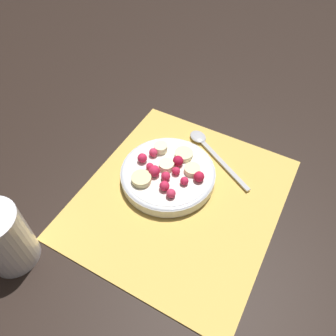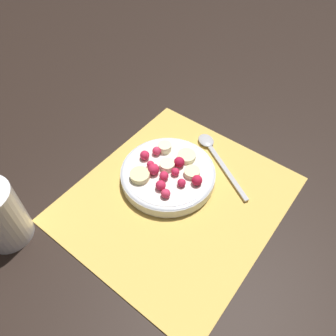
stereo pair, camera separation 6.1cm
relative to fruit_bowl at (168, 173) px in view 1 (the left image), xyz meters
The scene contains 5 objects.
ground_plane 0.05m from the fruit_bowl, 57.43° to the left, with size 3.00×3.00×0.00m, color black.
placemat 0.05m from the fruit_bowl, 57.43° to the left, with size 0.39×0.35×0.01m.
fruit_bowl is the anchor object (origin of this frame).
spoon 0.12m from the fruit_bowl, 164.16° to the left, with size 0.11×0.17×0.01m.
drinking_glass 0.30m from the fruit_bowl, 28.92° to the right, with size 0.08×0.08×0.12m.
Camera 1 is at (0.32, 0.15, 0.51)m, focal length 35.00 mm.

